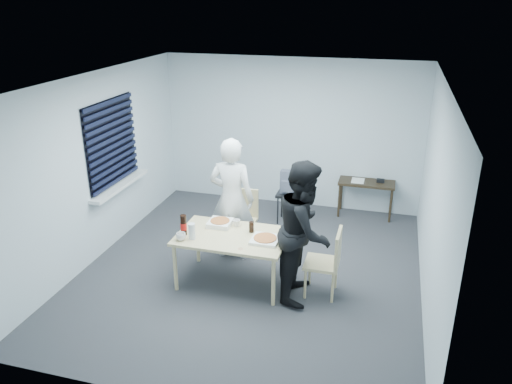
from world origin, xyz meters
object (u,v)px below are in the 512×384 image
(dining_table, at_px, (232,239))
(person_white, at_px, (232,199))
(chair_right, at_px, (329,258))
(mug_b, at_px, (236,223))
(backpack, at_px, (289,182))
(mug_a, at_px, (181,237))
(soda_bottle, at_px, (184,225))
(chair_far, at_px, (243,215))
(person_black, at_px, (305,231))
(side_table, at_px, (366,186))
(stool, at_px, (288,199))

(dining_table, bearing_deg, person_white, 108.15)
(chair_right, xyz_separation_m, person_white, (-1.47, 0.65, 0.37))
(mug_b, bearing_deg, backpack, 79.09)
(mug_a, distance_m, mug_b, 0.79)
(person_white, bearing_deg, soda_bottle, 65.78)
(dining_table, height_order, chair_far, chair_far)
(chair_right, distance_m, mug_a, 1.87)
(dining_table, relative_size, chair_far, 1.58)
(chair_right, height_order, mug_a, chair_right)
(person_black, bearing_deg, chair_right, -78.31)
(dining_table, distance_m, side_table, 3.04)
(dining_table, xyz_separation_m, chair_far, (-0.17, 1.01, -0.11))
(dining_table, distance_m, chair_right, 1.25)
(person_white, bearing_deg, person_black, 148.33)
(chair_far, xyz_separation_m, stool, (0.48, 1.03, -0.11))
(chair_far, relative_size, mug_a, 7.24)
(mug_a, bearing_deg, chair_right, 10.44)
(person_white, relative_size, person_black, 1.00)
(chair_right, xyz_separation_m, side_table, (0.28, 2.59, 0.03))
(person_black, bearing_deg, mug_b, 72.72)
(person_black, bearing_deg, stool, 16.96)
(stool, bearing_deg, person_black, -73.04)
(chair_far, relative_size, mug_b, 8.90)
(backpack, distance_m, mug_b, 1.78)
(person_black, distance_m, backpack, 2.15)
(backpack, bearing_deg, chair_right, -79.55)
(mug_a, bearing_deg, person_black, 10.18)
(chair_right, bearing_deg, stool, 115.11)
(backpack, bearing_deg, person_black, -87.74)
(side_table, height_order, backpack, backpack)
(stool, xyz_separation_m, backpack, (0.00, -0.01, 0.30))
(chair_right, relative_size, side_table, 0.96)
(dining_table, distance_m, chair_far, 1.03)
(chair_right, bearing_deg, soda_bottle, -174.41)
(stool, bearing_deg, chair_far, -115.00)
(side_table, xyz_separation_m, mug_b, (-1.55, -2.35, 0.19))
(person_white, height_order, backpack, person_white)
(mug_b, bearing_deg, person_white, 115.42)
(person_black, relative_size, side_table, 1.90)
(person_white, bearing_deg, side_table, -132.15)
(chair_right, relative_size, stool, 1.72)
(dining_table, bearing_deg, mug_b, 95.78)
(backpack, relative_size, mug_b, 3.85)
(dining_table, height_order, side_table, dining_table)
(dining_table, distance_m, soda_bottle, 0.65)
(chair_far, bearing_deg, stool, 65.00)
(mug_a, relative_size, mug_b, 1.23)
(chair_right, height_order, soda_bottle, soda_bottle)
(person_black, height_order, mug_b, person_black)
(backpack, height_order, mug_a, backpack)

